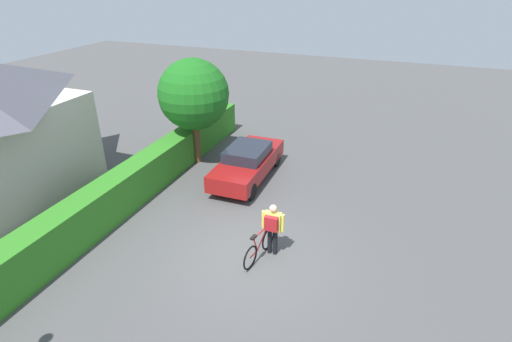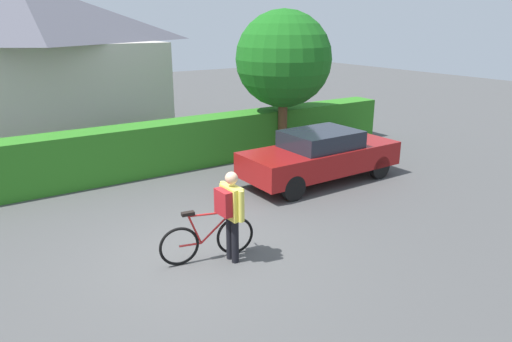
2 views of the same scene
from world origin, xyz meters
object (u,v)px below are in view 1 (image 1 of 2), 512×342
Objects in this scene: parked_car_near at (248,162)px; person_rider at (272,225)px; tree_kerbside at (194,95)px; bicycle at (260,247)px.

person_rider is at bearing -149.24° from parked_car_near.
parked_car_near is at bearing 30.76° from person_rider.
tree_kerbside is at bearing 75.54° from parked_car_near.
bicycle is 7.47m from tree_kerbside.
parked_car_near is 3.49m from tree_kerbside.
parked_car_near is at bearing 26.24° from bicycle.
tree_kerbside is (0.67, 2.59, 2.24)m from parked_car_near.
bicycle is at bearing -153.76° from parked_car_near.
tree_kerbside reaches higher than person_rider.
bicycle is 0.73m from person_rider.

